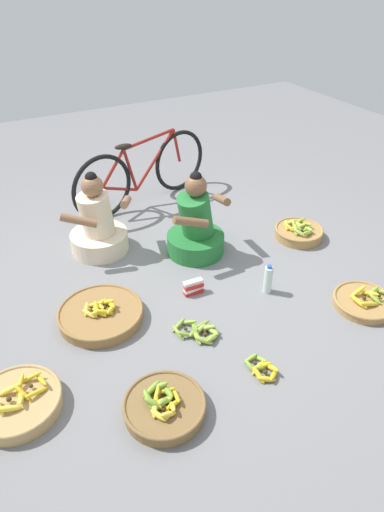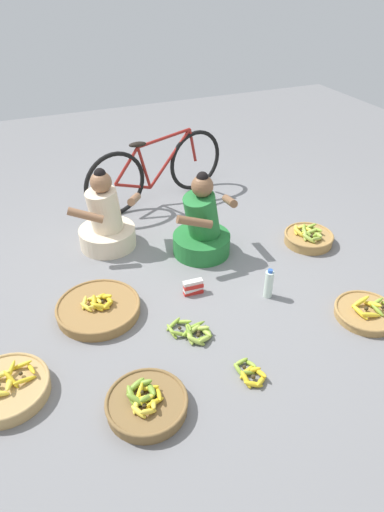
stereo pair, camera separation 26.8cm
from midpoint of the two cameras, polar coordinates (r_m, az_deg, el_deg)
ground_plane at (r=3.82m, az=-3.43°, el=-2.88°), size 10.00×10.00×0.00m
vendor_woman_front at (r=4.01m, az=-1.41°, el=3.53°), size 0.66×0.52×0.79m
vendor_woman_behind at (r=4.15m, az=-13.66°, el=3.58°), size 0.72×0.52×0.77m
bicycle_leaning at (r=4.86m, az=-7.85°, el=10.44°), size 1.66×0.47×0.73m
banana_basket_front_left at (r=3.71m, az=19.10°, el=-5.53°), size 0.48×0.48×0.15m
banana_basket_back_right at (r=2.84m, az=-6.39°, el=-18.49°), size 0.50×0.50×0.16m
banana_basket_near_bicycle at (r=3.49m, az=-13.70°, el=-7.20°), size 0.64×0.64×0.16m
banana_basket_front_right at (r=4.41m, az=11.69°, el=2.98°), size 0.46×0.46×0.17m
banana_basket_mid_right at (r=3.08m, az=-23.72°, el=-16.72°), size 0.54×0.54×0.17m
loose_bananas_front_center at (r=3.06m, az=6.34°, el=-14.13°), size 0.19×0.26×0.08m
loose_bananas_back_left at (r=3.28m, az=-1.39°, el=-9.65°), size 0.31×0.34×0.09m
water_bottle at (r=3.63m, az=7.55°, el=-3.03°), size 0.07×0.07×0.26m
packet_carton_stack at (r=3.62m, az=-1.94°, el=-4.04°), size 0.17×0.07×0.12m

